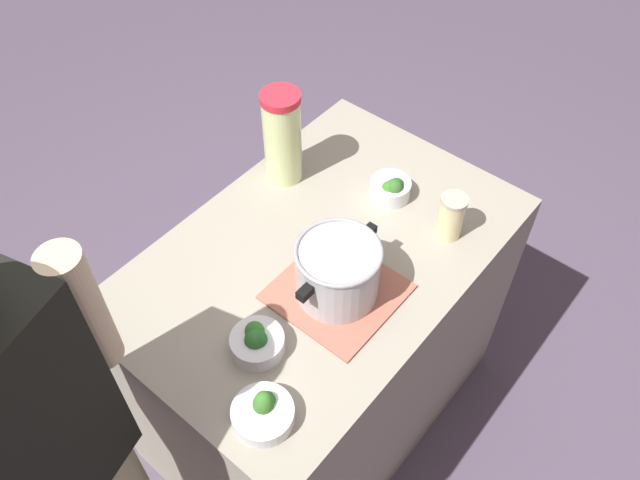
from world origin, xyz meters
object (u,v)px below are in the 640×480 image
object	(u,v)px
broccoli_bowl_front	(257,341)
lemonade_pitcher	(282,137)
cooking_pot	(338,270)
person_cook	(48,476)
broccoli_bowl_center	(391,189)
mason_jar	(451,216)
broccoli_bowl_back	(263,411)

from	to	relation	value
broccoli_bowl_front	lemonade_pitcher	bearing A→B (deg)	-144.31
cooking_pot	lemonade_pitcher	world-z (taller)	lemonade_pitcher
broccoli_bowl_front	person_cook	distance (m)	0.51
cooking_pot	broccoli_bowl_center	bearing A→B (deg)	-165.36
broccoli_bowl_front	mason_jar	bearing A→B (deg)	165.88
broccoli_bowl_center	person_cook	world-z (taller)	person_cook
broccoli_bowl_front	broccoli_bowl_center	world-z (taller)	broccoli_bowl_center
mason_jar	broccoli_bowl_front	world-z (taller)	mason_jar
broccoli_bowl_front	broccoli_bowl_center	size ratio (longest dim) A/B	1.10
mason_jar	broccoli_bowl_back	world-z (taller)	mason_jar
broccoli_bowl_front	person_cook	world-z (taller)	person_cook
broccoli_bowl_back	cooking_pot	bearing A→B (deg)	-166.57
lemonade_pitcher	mason_jar	distance (m)	0.51
mason_jar	cooking_pot	bearing A→B (deg)	-17.13
broccoli_bowl_front	person_cook	bearing A→B (deg)	-13.56
broccoli_bowl_center	person_cook	size ratio (longest dim) A/B	0.07
cooking_pot	broccoli_bowl_back	bearing A→B (deg)	13.43
lemonade_pitcher	broccoli_bowl_back	bearing A→B (deg)	38.43
cooking_pot	person_cook	world-z (taller)	person_cook
cooking_pot	broccoli_bowl_center	world-z (taller)	cooking_pot
cooking_pot	person_cook	size ratio (longest dim) A/B	0.18
lemonade_pitcher	mason_jar	world-z (taller)	lemonade_pitcher
broccoli_bowl_center	cooking_pot	bearing A→B (deg)	14.64
broccoli_bowl_front	broccoli_bowl_center	bearing A→B (deg)	-175.10
cooking_pot	mason_jar	world-z (taller)	cooking_pot
mason_jar	broccoli_bowl_center	bearing A→B (deg)	-93.90
mason_jar	broccoli_bowl_back	xyz separation A→B (m)	(0.71, -0.02, -0.04)
broccoli_bowl_front	broccoli_bowl_back	bearing A→B (deg)	47.80
lemonade_pitcher	broccoli_bowl_front	xyz separation A→B (m)	(0.48, 0.34, -0.11)
lemonade_pitcher	person_cook	world-z (taller)	person_cook
person_cook	broccoli_bowl_center	bearing A→B (deg)	176.47
lemonade_pitcher	mason_jar	xyz separation A→B (m)	(-0.11, 0.49, -0.08)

